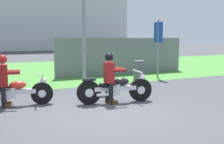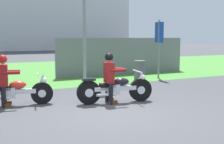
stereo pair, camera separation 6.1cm
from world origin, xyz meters
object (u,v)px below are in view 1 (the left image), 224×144
at_px(rider_follow, 4,77).
at_px(motorcycle_follow, 11,92).
at_px(motorcycle_lead, 116,89).
at_px(rider_lead, 110,74).
at_px(trash_can, 139,71).
at_px(sign_banner, 158,40).

bearing_deg(rider_follow, motorcycle_follow, -0.88).
height_order(motorcycle_lead, rider_follow, rider_follow).
bearing_deg(rider_lead, motorcycle_follow, 171.04).
bearing_deg(trash_can, motorcycle_follow, -157.73).
xyz_separation_m(rider_lead, trash_can, (2.96, 3.13, -0.39)).
bearing_deg(motorcycle_follow, motorcycle_lead, -8.48).
height_order(rider_follow, trash_can, rider_follow).
relative_size(motorcycle_lead, trash_can, 2.49).
height_order(motorcycle_follow, trash_can, trash_can).
bearing_deg(motorcycle_follow, rider_lead, -8.96).
bearing_deg(motorcycle_lead, motorcycle_follow, 171.52).
xyz_separation_m(motorcycle_follow, sign_banner, (6.68, 2.59, 1.35)).
bearing_deg(trash_can, rider_follow, -158.63).
xyz_separation_m(motorcycle_lead, trash_can, (2.79, 3.16, 0.04)).
bearing_deg(motorcycle_follow, rider_follow, 179.12).
relative_size(motorcycle_lead, rider_follow, 1.56).
bearing_deg(motorcycle_follow, trash_can, 33.01).
distance_m(motorcycle_follow, sign_banner, 7.29).
bearing_deg(trash_can, motorcycle_lead, -131.44).
bearing_deg(motorcycle_lead, trash_can, 59.30).
relative_size(motorcycle_lead, motorcycle_follow, 0.98).
relative_size(rider_follow, sign_banner, 0.53).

